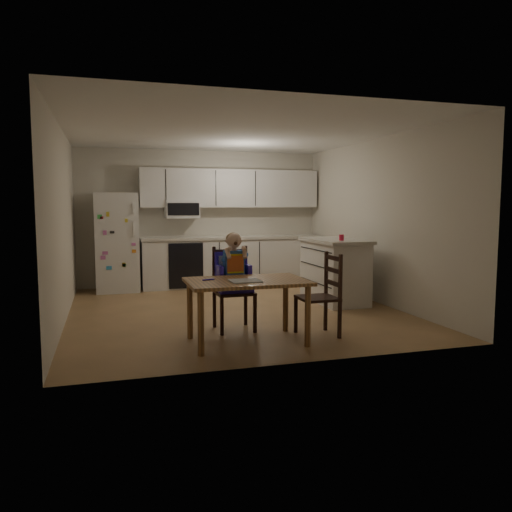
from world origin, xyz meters
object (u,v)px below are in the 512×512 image
Objects in this scene: red_cup at (341,238)px; dining_table at (247,288)px; kitchen_island at (334,270)px; refrigerator at (117,242)px; chair_booster at (233,271)px; chair_side at (325,289)px.

dining_table is (-1.88, -1.54, -0.42)m from red_cup.
refrigerator is at bearing 148.42° from kitchen_island.
red_cup is 0.07× the size of dining_table.
chair_booster reaches higher than kitchen_island.
refrigerator is at bearing 144.22° from red_cup.
kitchen_island is 2.67m from dining_table.
refrigerator is 1.32× the size of dining_table.
refrigerator is 3.77m from kitchen_island.
chair_booster is (-1.88, -0.93, -0.31)m from red_cup.
dining_table is 0.63m from chair_booster.
red_cup is 2.12m from chair_booster.
kitchen_island is at bearing 32.18° from chair_booster.
chair_booster reaches higher than dining_table.
refrigerator is 4.39m from chair_side.
chair_booster is at bearing 90.04° from dining_table.
red_cup reaches higher than chair_side.
red_cup reaches higher than kitchen_island.
kitchen_island is 1.13× the size of chair_booster.
chair_booster is 1.12m from chair_side.
refrigerator is 1.45× the size of chair_booster.
red_cup is 0.08× the size of chair_booster.
red_cup is (-0.04, -0.31, 0.53)m from kitchen_island.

